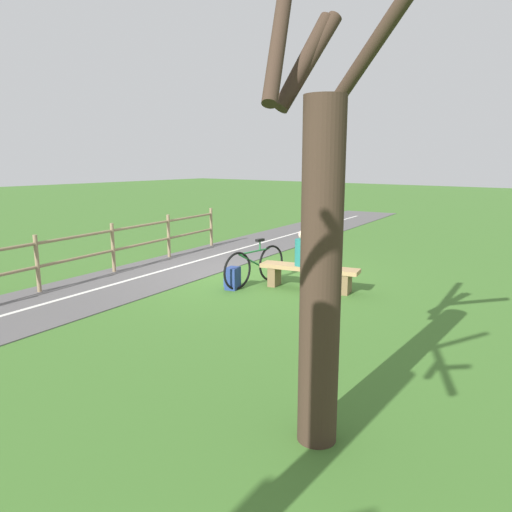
{
  "coord_description": "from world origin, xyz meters",
  "views": [
    {
      "loc": [
        -6.83,
        8.14,
        2.51
      ],
      "look_at": [
        -1.38,
        1.18,
        0.76
      ],
      "focal_mm": 34.42,
      "sensor_mm": 36.0,
      "label": 1
    }
  ],
  "objects_px": {
    "bench": "(309,273)",
    "bicycle": "(255,266)",
    "person_seated": "(303,250)",
    "tree_near_bench": "(320,244)",
    "backpack": "(232,278)"
  },
  "relations": [
    {
      "from": "person_seated",
      "to": "tree_near_bench",
      "type": "height_order",
      "value": "tree_near_bench"
    },
    {
      "from": "tree_near_bench",
      "to": "person_seated",
      "type": "bearing_deg",
      "value": -56.04
    },
    {
      "from": "bench",
      "to": "bicycle",
      "type": "distance_m",
      "value": 1.12
    },
    {
      "from": "person_seated",
      "to": "bicycle",
      "type": "distance_m",
      "value": 1.05
    },
    {
      "from": "backpack",
      "to": "tree_near_bench",
      "type": "distance_m",
      "value": 5.57
    },
    {
      "from": "bench",
      "to": "tree_near_bench",
      "type": "bearing_deg",
      "value": 109.11
    },
    {
      "from": "tree_near_bench",
      "to": "bicycle",
      "type": "bearing_deg",
      "value": -46.2
    },
    {
      "from": "bicycle",
      "to": "person_seated",
      "type": "bearing_deg",
      "value": 114.28
    },
    {
      "from": "person_seated",
      "to": "backpack",
      "type": "bearing_deg",
      "value": 25.95
    },
    {
      "from": "bench",
      "to": "person_seated",
      "type": "bearing_deg",
      "value": 0.0
    },
    {
      "from": "bicycle",
      "to": "tree_near_bench",
      "type": "relative_size",
      "value": 0.41
    },
    {
      "from": "person_seated",
      "to": "backpack",
      "type": "distance_m",
      "value": 1.49
    },
    {
      "from": "bench",
      "to": "tree_near_bench",
      "type": "relative_size",
      "value": 0.46
    },
    {
      "from": "backpack",
      "to": "tree_near_bench",
      "type": "bearing_deg",
      "value": 138.87
    },
    {
      "from": "person_seated",
      "to": "tree_near_bench",
      "type": "relative_size",
      "value": 0.16
    }
  ]
}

